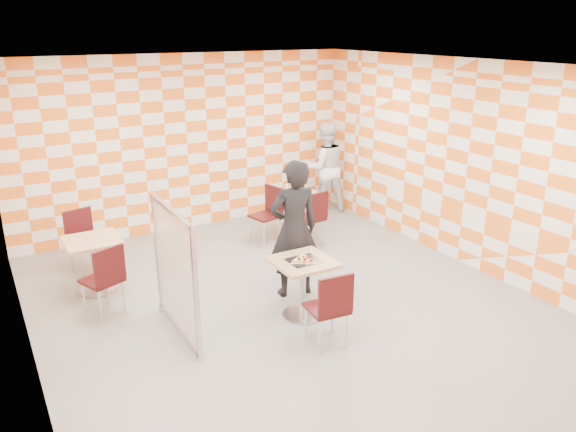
% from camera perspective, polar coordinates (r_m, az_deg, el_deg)
% --- Properties ---
extents(room_shell, '(7.00, 7.00, 7.00)m').
position_cam_1_polar(room_shell, '(7.21, -2.05, 3.27)').
color(room_shell, gray).
rests_on(room_shell, ground).
extents(main_table, '(0.70, 0.70, 0.75)m').
position_cam_1_polar(main_table, '(6.87, 1.50, -6.38)').
color(main_table, tan).
rests_on(main_table, ground).
extents(second_table, '(0.70, 0.70, 0.75)m').
position_cam_1_polar(second_table, '(9.52, 0.83, 0.98)').
color(second_table, tan).
rests_on(second_table, ground).
extents(empty_table, '(0.70, 0.70, 0.75)m').
position_cam_1_polar(empty_table, '(7.93, -19.12, -3.88)').
color(empty_table, tan).
rests_on(empty_table, ground).
extents(chair_main_front, '(0.46, 0.47, 0.92)m').
position_cam_1_polar(chair_main_front, '(6.21, 4.37, -8.94)').
color(chair_main_front, '#390B0D').
rests_on(chair_main_front, ground).
extents(chair_second_front, '(0.47, 0.48, 0.92)m').
position_cam_1_polar(chair_second_front, '(9.03, 2.54, 0.18)').
color(chair_second_front, '#390B0D').
rests_on(chair_second_front, ground).
extents(chair_second_side, '(0.51, 0.50, 0.92)m').
position_cam_1_polar(chair_second_side, '(9.26, -1.91, 0.67)').
color(chair_second_side, '#390B0D').
rests_on(chair_second_side, ground).
extents(chair_empty_near, '(0.55, 0.56, 0.92)m').
position_cam_1_polar(chair_empty_near, '(7.22, -18.05, -5.74)').
color(chair_empty_near, '#390B0D').
rests_on(chair_empty_near, ground).
extents(chair_empty_far, '(0.52, 0.53, 0.92)m').
position_cam_1_polar(chair_empty_far, '(8.63, -20.11, -1.91)').
color(chair_empty_far, '#390B0D').
rests_on(chair_empty_far, ground).
extents(partition, '(0.08, 1.38, 1.55)m').
position_cam_1_polar(partition, '(6.49, -11.38, -5.59)').
color(partition, white).
rests_on(partition, ground).
extents(man_dark, '(0.73, 0.53, 1.84)m').
position_cam_1_polar(man_dark, '(7.29, 0.60, -1.33)').
color(man_dark, black).
rests_on(man_dark, ground).
extents(man_white, '(0.98, 0.85, 1.73)m').
position_cam_1_polar(man_white, '(10.72, 3.78, 4.95)').
color(man_white, white).
rests_on(man_white, ground).
extents(pizza_on_foil, '(0.40, 0.40, 0.04)m').
position_cam_1_polar(pizza_on_foil, '(6.75, 1.59, -4.44)').
color(pizza_on_foil, silver).
rests_on(pizza_on_foil, main_table).
extents(sport_bottle, '(0.06, 0.06, 0.20)m').
position_cam_1_polar(sport_bottle, '(9.43, -0.16, 2.89)').
color(sport_bottle, white).
rests_on(sport_bottle, second_table).
extents(soda_bottle, '(0.07, 0.07, 0.23)m').
position_cam_1_polar(soda_bottle, '(9.59, 1.47, 3.24)').
color(soda_bottle, black).
rests_on(soda_bottle, second_table).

